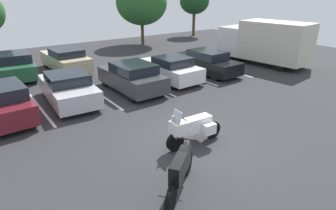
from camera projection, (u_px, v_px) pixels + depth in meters
name	position (u px, v px, depth m)	size (l,w,h in m)	color
ground	(194.00, 144.00, 9.99)	(44.00, 44.00, 0.10)	#2D2D30
motorcycle_touring	(193.00, 127.00, 9.63)	(2.25, 0.92, 1.41)	black
motorcycle_second	(180.00, 170.00, 7.45)	(1.91, 1.44, 1.32)	black
parking_stripes	(102.00, 96.00, 14.41)	(17.70, 4.65, 0.01)	silver
car_maroon	(0.00, 102.00, 11.61)	(2.08, 4.47, 1.51)	maroon
car_silver	(68.00, 88.00, 13.31)	(2.10, 4.35, 1.44)	#B7B7BC
car_charcoal	(132.00, 77.00, 14.86)	(1.99, 4.25, 1.50)	#38383D
car_white	(169.00, 69.00, 16.57)	(2.03, 4.35, 1.45)	white
car_black	(205.00, 62.00, 18.15)	(1.94, 4.93, 1.44)	black
car_far_green	(15.00, 65.00, 17.17)	(2.18, 4.59, 1.52)	#235638
car_far_champagne	(66.00, 60.00, 18.59)	(2.06, 4.69, 1.47)	#C1B289
box_truck	(265.00, 42.00, 20.06)	(3.09, 6.49, 2.97)	silver
tree_center_right	(194.00, 2.00, 31.68)	(3.24, 3.24, 5.08)	#4C3823
tree_center_left	(142.00, 3.00, 26.36)	(4.69, 4.69, 5.82)	#4C3823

